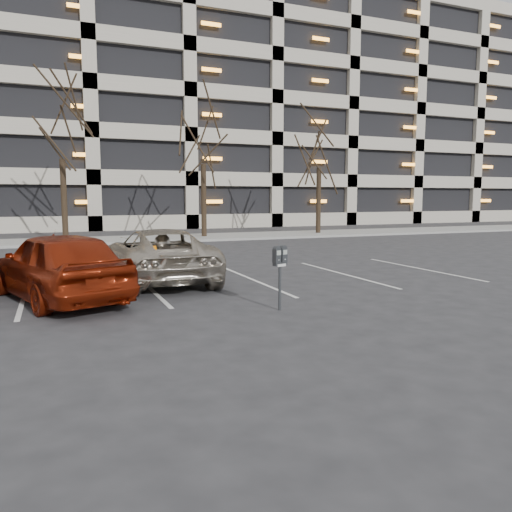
{
  "coord_description": "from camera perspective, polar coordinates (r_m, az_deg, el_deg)",
  "views": [
    {
      "loc": [
        -3.51,
        -9.96,
        2.22
      ],
      "look_at": [
        -0.05,
        -1.45,
        1.13
      ],
      "focal_mm": 35.0,
      "sensor_mm": 36.0,
      "label": 1
    }
  ],
  "objects": [
    {
      "name": "stall_lines",
      "position": [
        12.63,
        -12.16,
        -3.48
      ],
      "size": [
        16.9,
        5.2,
        0.0
      ],
      "color": "silver",
      "rests_on": "ground"
    },
    {
      "name": "tree_c",
      "position": [
        27.34,
        -6.1,
        15.43
      ],
      "size": [
        3.87,
        3.87,
        8.8
      ],
      "color": "black",
      "rests_on": "ground"
    },
    {
      "name": "tree_b",
      "position": [
        26.31,
        -21.5,
        15.62
      ],
      "size": [
        3.95,
        3.95,
        8.97
      ],
      "color": "black",
      "rests_on": "ground"
    },
    {
      "name": "ground",
      "position": [
        10.79,
        -2.64,
        -5.12
      ],
      "size": [
        140.0,
        140.0,
        0.0
      ],
      "primitive_type": "plane",
      "color": "#28282B",
      "rests_on": "ground"
    },
    {
      "name": "tree_d",
      "position": [
        30.01,
        7.28,
        14.44
      ],
      "size": [
        3.81,
        3.81,
        8.66
      ],
      "color": "black",
      "rests_on": "ground"
    },
    {
      "name": "suv_silver",
      "position": [
        13.42,
        -10.98,
        0.13
      ],
      "size": [
        2.36,
        5.04,
        1.4
      ],
      "rotation": [
        0.0,
        0.0,
        3.13
      ],
      "color": "#B6AC9B",
      "rests_on": "ground"
    },
    {
      "name": "sidewalk",
      "position": [
        26.28,
        -14.35,
        1.83
      ],
      "size": [
        80.0,
        4.0,
        0.12
      ],
      "primitive_type": "cube",
      "color": "gray",
      "rests_on": "ground"
    },
    {
      "name": "parking_garage",
      "position": [
        46.99,
        -2.65,
        15.37
      ],
      "size": [
        52.0,
        20.0,
        19.0
      ],
      "color": "black",
      "rests_on": "ground"
    },
    {
      "name": "parking_meter",
      "position": [
        9.73,
        2.75,
        -0.69
      ],
      "size": [
        0.34,
        0.22,
        1.25
      ],
      "rotation": [
        0.0,
        0.0,
        0.33
      ],
      "color": "black",
      "rests_on": "ground"
    },
    {
      "name": "car_red",
      "position": [
        11.48,
        -21.65,
        -1.0
      ],
      "size": [
        3.17,
        4.83,
        1.53
      ],
      "primitive_type": "imported",
      "rotation": [
        0.0,
        0.0,
        3.47
      ],
      "color": "maroon",
      "rests_on": "ground"
    }
  ]
}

